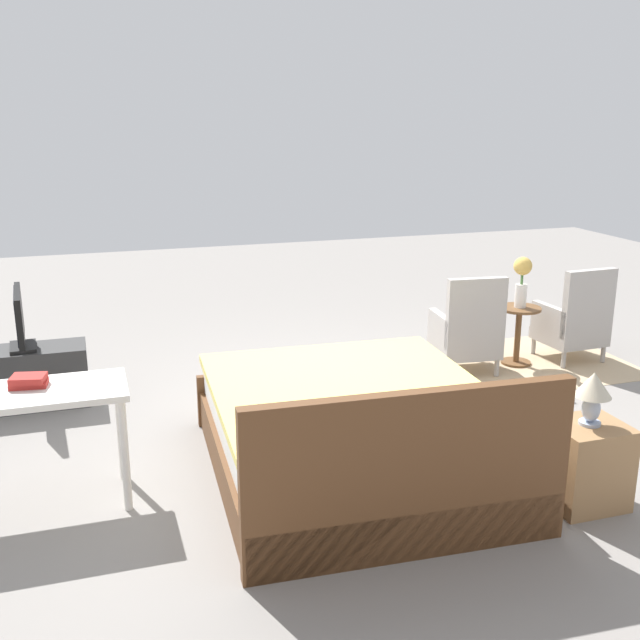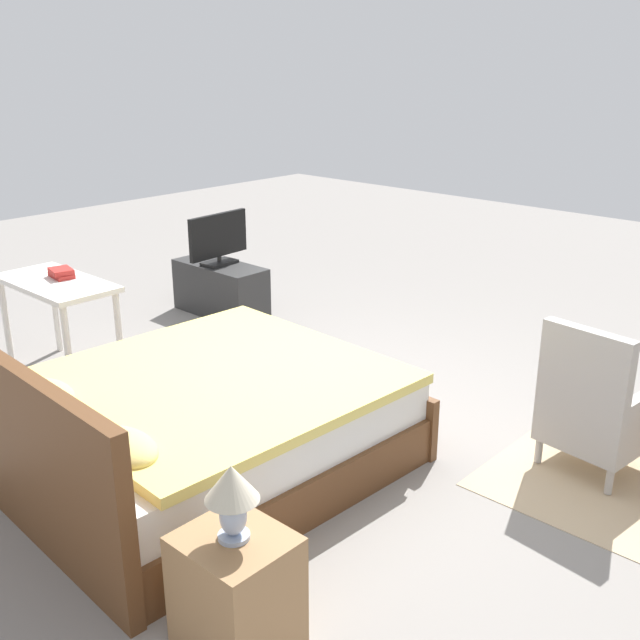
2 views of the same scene
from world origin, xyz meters
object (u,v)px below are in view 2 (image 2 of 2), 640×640
object	(u,v)px
nightstand	(237,592)
tv_stand	(221,289)
table_lamp	(232,491)
tv_flatscreen	(218,239)
book_stack	(61,273)
vanity_desk	(57,295)
bed	(198,426)
armchair_by_window_right	(594,411)

from	to	relation	value
nightstand	tv_stand	size ratio (longest dim) A/B	0.55
table_lamp	tv_flatscreen	xyz separation A→B (m)	(3.33, -2.73, -0.00)
nightstand	book_stack	bearing A→B (deg)	-18.49
vanity_desk	nightstand	bearing A→B (deg)	162.55
bed	tv_stand	distance (m)	2.89
armchair_by_window_right	nightstand	bearing A→B (deg)	78.64
nightstand	book_stack	world-z (taller)	book_stack
book_stack	table_lamp	bearing A→B (deg)	161.50
vanity_desk	book_stack	world-z (taller)	book_stack
tv_stand	bed	bearing A→B (deg)	137.15
table_lamp	tv_flatscreen	bearing A→B (deg)	-39.34
armchair_by_window_right	tv_stand	xyz separation A→B (m)	(3.81, -0.37, -0.14)
bed	nightstand	size ratio (longest dim) A/B	4.24
nightstand	table_lamp	xyz separation A→B (m)	(0.00, 0.00, 0.48)
armchair_by_window_right	nightstand	size ratio (longest dim) A/B	1.76
table_lamp	book_stack	xyz separation A→B (m)	(3.18, -1.06, 0.05)
nightstand	book_stack	distance (m)	3.39
bed	vanity_desk	bearing A→B (deg)	-6.51
book_stack	tv_flatscreen	bearing A→B (deg)	-84.77
bed	tv_flatscreen	world-z (taller)	tv_flatscreen
table_lamp	tv_flatscreen	distance (m)	4.31
nightstand	tv_stand	world-z (taller)	nightstand
armchair_by_window_right	tv_stand	world-z (taller)	armchair_by_window_right
bed	tv_flatscreen	distance (m)	2.92
nightstand	tv_flatscreen	world-z (taller)	tv_flatscreen
armchair_by_window_right	book_stack	distance (m)	3.90
book_stack	vanity_desk	bearing A→B (deg)	118.22
armchair_by_window_right	tv_flatscreen	size ratio (longest dim) A/B	1.34
bed	armchair_by_window_right	size ratio (longest dim) A/B	2.41
tv_stand	tv_flatscreen	distance (m)	0.49
bed	table_lamp	xyz separation A→B (m)	(-1.21, 0.77, 0.44)
vanity_desk	table_lamp	bearing A→B (deg)	162.54
tv_flatscreen	vanity_desk	world-z (taller)	tv_flatscreen
table_lamp	book_stack	world-z (taller)	table_lamp
tv_stand	tv_flatscreen	size ratio (longest dim) A/B	1.39
armchair_by_window_right	tv_flatscreen	xyz separation A→B (m)	(3.81, -0.37, 0.35)
bed	tv_stand	size ratio (longest dim) A/B	2.31
bed	table_lamp	size ratio (longest dim) A/B	6.73
table_lamp	tv_stand	xyz separation A→B (m)	(3.33, -2.73, -0.49)
tv_flatscreen	vanity_desk	xyz separation A→B (m)	(-0.19, 1.74, -0.10)
tv_flatscreen	bed	bearing A→B (deg)	137.18
table_lamp	vanity_desk	world-z (taller)	table_lamp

